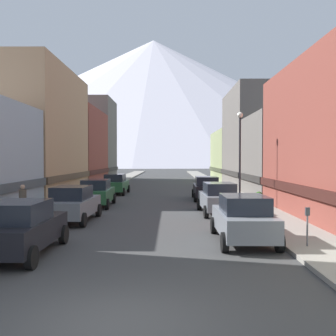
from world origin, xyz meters
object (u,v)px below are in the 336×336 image
potted_plant_0 (16,206)px  parking_meter_near (307,221)px  car_right_0 (243,218)px  car_right_2 (206,188)px  potted_plant_1 (259,197)px  streetlamp_right (240,145)px  car_left_1 (73,204)px  pedestrian_0 (23,203)px  car_right_1 (219,198)px  car_left_3 (116,184)px  car_left_0 (21,228)px  car_left_2 (96,193)px

potted_plant_0 → parking_meter_near: bearing=-28.0°
car_right_0 → car_right_2: (-0.00, 14.88, 0.00)m
potted_plant_1 → streetlamp_right: streetlamp_right is taller
car_left_1 → pedestrian_0: (-2.45, -0.16, 0.04)m
car_right_1 → car_right_2: 7.48m
car_left_3 → parking_meter_near: car_left_3 is taller
pedestrian_0 → streetlamp_right: streetlamp_right is taller
parking_meter_near → potted_plant_0: parking_meter_near is taller
car_right_2 → car_right_1: bearing=-90.0°
car_left_0 → car_right_2: size_ratio=1.00×
streetlamp_right → car_left_1: bearing=-152.9°
car_left_1 → car_right_2: same height
car_left_3 → car_left_0: bearing=-90.0°
car_left_0 → car_right_0: (7.60, 2.03, 0.00)m
car_left_3 → car_right_2: (7.60, -4.67, 0.00)m
car_right_0 → pedestrian_0: bearing=155.8°
car_right_1 → car_right_2: (-0.00, 7.48, 0.00)m
car_right_0 → potted_plant_0: size_ratio=4.97×
car_right_2 → streetlamp_right: streetlamp_right is taller
car_left_3 → potted_plant_1: size_ratio=5.68×
potted_plant_0 → car_left_3: bearing=77.2°
car_right_2 → car_left_0: bearing=-114.2°
car_left_2 → streetlamp_right: 9.76m
potted_plant_0 → streetlamp_right: 13.36m
car_right_0 → car_right_2: 14.88m
car_right_2 → streetlamp_right: bearing=-74.3°
car_right_2 → potted_plant_1: car_right_2 is taller
car_left_1 → car_left_2: same height
car_left_2 → streetlamp_right: streetlamp_right is taller
parking_meter_near → streetlamp_right: 11.06m
car_left_1 → potted_plant_0: car_left_1 is taller
potted_plant_1 → pedestrian_0: 14.94m
car_left_2 → potted_plant_0: car_left_2 is taller
parking_meter_near → potted_plant_0: bearing=152.0°
potted_plant_1 → car_right_1: bearing=-128.6°
potted_plant_0 → car_right_1: bearing=10.0°
car_left_0 → car_right_1: same height
car_left_2 → pedestrian_0: size_ratio=2.59×
car_left_0 → car_left_1: bearing=90.0°
car_right_0 → potted_plant_0: bearing=153.0°
car_left_2 → car_right_2: size_ratio=1.00×
car_left_1 → pedestrian_0: size_ratio=2.60×
car_left_2 → pedestrian_0: bearing=-111.4°
car_right_1 → streetlamp_right: size_ratio=0.76×
car_left_2 → car_right_2: bearing=28.4°
potted_plant_0 → pedestrian_0: pedestrian_0 is taller
car_left_0 → car_left_3: size_ratio=0.99×
car_left_0 → parking_meter_near: car_left_0 is taller
car_left_3 → car_right_2: bearing=-31.5°
car_left_3 → streetlamp_right: streetlamp_right is taller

